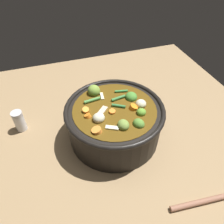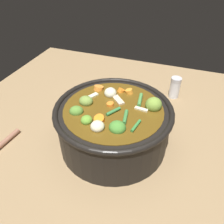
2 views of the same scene
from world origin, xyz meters
The scene contains 3 objects.
ground_plane centered at (0.00, 0.00, 0.00)m, with size 1.10×1.10×0.00m, color #8C704C.
cooking_pot centered at (0.00, 0.00, 0.07)m, with size 0.31×0.31×0.15m.
salt_shaker centered at (0.13, 0.30, 0.04)m, with size 0.04×0.04×0.08m.
Camera 1 is at (-0.46, 0.16, 0.56)m, focal length 34.40 mm.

